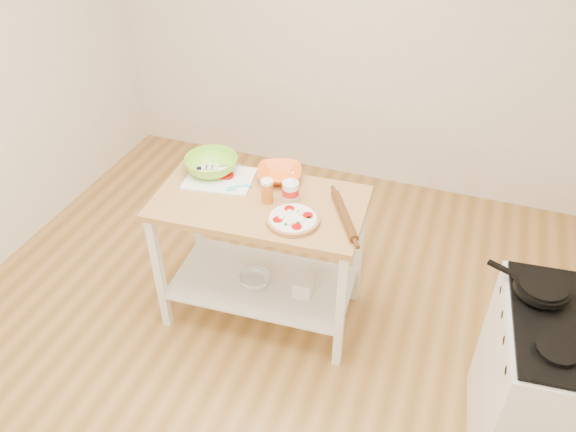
{
  "coord_description": "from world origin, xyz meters",
  "views": [
    {
      "loc": [
        1.02,
        -1.98,
        2.76
      ],
      "look_at": [
        0.15,
        0.43,
        0.82
      ],
      "focal_mm": 35.0,
      "sensor_mm": 36.0,
      "label": 1
    }
  ],
  "objects_px": {
    "pizza": "(293,219)",
    "cutting_board": "(219,178)",
    "prep_island": "(261,234)",
    "orange_bowl": "(279,174)",
    "knife": "(213,167)",
    "skillet": "(540,287)",
    "shelf_bin": "(303,287)",
    "beer_pint": "(267,191)",
    "shelf_glass_bowl": "(255,279)",
    "green_bowl": "(211,165)",
    "spatula": "(238,187)",
    "rolling_pin": "(344,216)",
    "yogurt_tub": "(291,191)",
    "gas_stove": "(555,392)"
  },
  "relations": [
    {
      "from": "yogurt_tub",
      "to": "pizza",
      "type": "bearing_deg",
      "value": -66.94
    },
    {
      "from": "prep_island",
      "to": "beer_pint",
      "type": "relative_size",
      "value": 8.77
    },
    {
      "from": "gas_stove",
      "to": "spatula",
      "type": "relative_size",
      "value": 8.22
    },
    {
      "from": "shelf_bin",
      "to": "skillet",
      "type": "bearing_deg",
      "value": -12.94
    },
    {
      "from": "gas_stove",
      "to": "orange_bowl",
      "type": "distance_m",
      "value": 1.85
    },
    {
      "from": "gas_stove",
      "to": "shelf_bin",
      "type": "relative_size",
      "value": 10.09
    },
    {
      "from": "cutting_board",
      "to": "orange_bowl",
      "type": "bearing_deg",
      "value": 11.75
    },
    {
      "from": "cutting_board",
      "to": "beer_pint",
      "type": "distance_m",
      "value": 0.38
    },
    {
      "from": "beer_pint",
      "to": "shelf_glass_bowl",
      "type": "xyz_separation_m",
      "value": [
        -0.09,
        -0.03,
        -0.68
      ]
    },
    {
      "from": "shelf_glass_bowl",
      "to": "prep_island",
      "type": "bearing_deg",
      "value": 34.75
    },
    {
      "from": "knife",
      "to": "shelf_glass_bowl",
      "type": "bearing_deg",
      "value": -61.41
    },
    {
      "from": "skillet",
      "to": "cutting_board",
      "type": "distance_m",
      "value": 1.85
    },
    {
      "from": "gas_stove",
      "to": "cutting_board",
      "type": "distance_m",
      "value": 2.12
    },
    {
      "from": "prep_island",
      "to": "orange_bowl",
      "type": "height_order",
      "value": "orange_bowl"
    },
    {
      "from": "spatula",
      "to": "beer_pint",
      "type": "distance_m",
      "value": 0.22
    },
    {
      "from": "cutting_board",
      "to": "knife",
      "type": "distance_m",
      "value": 0.12
    },
    {
      "from": "skillet",
      "to": "yogurt_tub",
      "type": "height_order",
      "value": "yogurt_tub"
    },
    {
      "from": "prep_island",
      "to": "green_bowl",
      "type": "height_order",
      "value": "green_bowl"
    },
    {
      "from": "spatula",
      "to": "green_bowl",
      "type": "bearing_deg",
      "value": 126.74
    },
    {
      "from": "pizza",
      "to": "shelf_bin",
      "type": "height_order",
      "value": "pizza"
    },
    {
      "from": "gas_stove",
      "to": "pizza",
      "type": "bearing_deg",
      "value": 162.49
    },
    {
      "from": "beer_pint",
      "to": "shelf_bin",
      "type": "bearing_deg",
      "value": -4.93
    },
    {
      "from": "spatula",
      "to": "beer_pint",
      "type": "relative_size",
      "value": 0.95
    },
    {
      "from": "skillet",
      "to": "shelf_bin",
      "type": "xyz_separation_m",
      "value": [
        -1.22,
        0.28,
        -0.66
      ]
    },
    {
      "from": "pizza",
      "to": "cutting_board",
      "type": "distance_m",
      "value": 0.61
    },
    {
      "from": "skillet",
      "to": "shelf_glass_bowl",
      "type": "height_order",
      "value": "skillet"
    },
    {
      "from": "yogurt_tub",
      "to": "rolling_pin",
      "type": "height_order",
      "value": "yogurt_tub"
    },
    {
      "from": "spatula",
      "to": "prep_island",
      "type": "bearing_deg",
      "value": -45.65
    },
    {
      "from": "orange_bowl",
      "to": "beer_pint",
      "type": "bearing_deg",
      "value": -85.94
    },
    {
      "from": "green_bowl",
      "to": "yogurt_tub",
      "type": "xyz_separation_m",
      "value": [
        0.55,
        -0.11,
        0.01
      ]
    },
    {
      "from": "knife",
      "to": "gas_stove",
      "type": "bearing_deg",
      "value": -44.85
    },
    {
      "from": "prep_island",
      "to": "rolling_pin",
      "type": "relative_size",
      "value": 2.97
    },
    {
      "from": "rolling_pin",
      "to": "shelf_bin",
      "type": "distance_m",
      "value": 0.65
    },
    {
      "from": "rolling_pin",
      "to": "shelf_bin",
      "type": "bearing_deg",
      "value": -178.28
    },
    {
      "from": "cutting_board",
      "to": "yogurt_tub",
      "type": "xyz_separation_m",
      "value": [
        0.47,
        -0.05,
        0.05
      ]
    },
    {
      "from": "skillet",
      "to": "orange_bowl",
      "type": "bearing_deg",
      "value": -177.01
    },
    {
      "from": "prep_island",
      "to": "yogurt_tub",
      "type": "xyz_separation_m",
      "value": [
        0.16,
        0.07,
        0.31
      ]
    },
    {
      "from": "pizza",
      "to": "cutting_board",
      "type": "bearing_deg",
      "value": 156.18
    },
    {
      "from": "skillet",
      "to": "rolling_pin",
      "type": "xyz_separation_m",
      "value": [
        -0.99,
        0.29,
        -0.05
      ]
    },
    {
      "from": "knife",
      "to": "beer_pint",
      "type": "xyz_separation_m",
      "value": [
        0.44,
        -0.2,
        0.05
      ]
    },
    {
      "from": "cutting_board",
      "to": "shelf_bin",
      "type": "distance_m",
      "value": 0.85
    },
    {
      "from": "skillet",
      "to": "pizza",
      "type": "xyz_separation_m",
      "value": [
        -1.25,
        0.17,
        -0.06
      ]
    },
    {
      "from": "cutting_board",
      "to": "spatula",
      "type": "xyz_separation_m",
      "value": [
        0.15,
        -0.06,
        0.01
      ]
    },
    {
      "from": "pizza",
      "to": "knife",
      "type": "distance_m",
      "value": 0.72
    },
    {
      "from": "skillet",
      "to": "shelf_bin",
      "type": "height_order",
      "value": "skillet"
    },
    {
      "from": "prep_island",
      "to": "shelf_bin",
      "type": "bearing_deg",
      "value": -2.98
    },
    {
      "from": "knife",
      "to": "shelf_bin",
      "type": "distance_m",
      "value": 0.93
    },
    {
      "from": "prep_island",
      "to": "knife",
      "type": "relative_size",
      "value": 5.13
    },
    {
      "from": "skillet",
      "to": "green_bowl",
      "type": "bearing_deg",
      "value": -170.81
    },
    {
      "from": "spatula",
      "to": "orange_bowl",
      "type": "distance_m",
      "value": 0.27
    }
  ]
}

